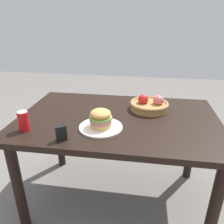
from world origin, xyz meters
TOP-DOWN VIEW (x-y plane):
  - ground_plane at (0.00, 0.00)m, footprint 8.00×8.00m
  - dining_table at (0.00, 0.00)m, footprint 1.40×0.90m
  - plate at (-0.09, -0.18)m, footprint 0.28×0.28m
  - sandwich at (-0.09, -0.18)m, footprint 0.14×0.14m
  - soda_can at (-0.55, -0.28)m, footprint 0.07×0.07m
  - fruit_basket at (0.22, 0.17)m, footprint 0.29×0.29m
  - napkin_holder at (-0.28, -0.36)m, footprint 0.07×0.06m

SIDE VIEW (x-z plane):
  - ground_plane at x=0.00m, z-range 0.00..0.00m
  - dining_table at x=0.00m, z-range 0.27..1.02m
  - plate at x=-0.09m, z-range 0.75..0.76m
  - fruit_basket at x=0.22m, z-range 0.73..0.85m
  - napkin_holder at x=-0.28m, z-range 0.75..0.84m
  - soda_can at x=-0.55m, z-range 0.75..0.88m
  - sandwich at x=-0.09m, z-range 0.76..0.88m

